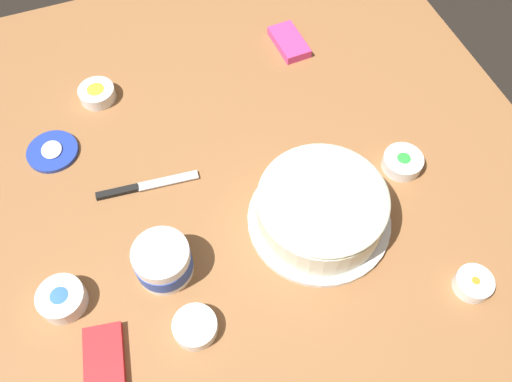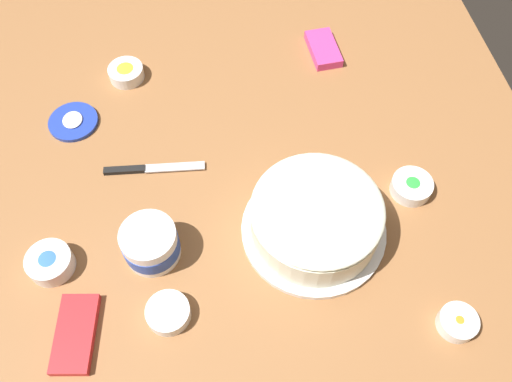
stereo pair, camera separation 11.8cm
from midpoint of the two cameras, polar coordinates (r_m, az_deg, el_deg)
name	(u,v)px [view 1 (the left image)]	position (r m, az deg, el deg)	size (l,w,h in m)	color
ground_plane	(224,188)	(1.23, -6.23, 0.15)	(1.54, 1.54, 0.00)	#936038
frosted_cake	(321,208)	(1.13, 4.07, -2.12)	(0.32, 0.32, 0.12)	white
frosting_tub	(163,261)	(1.12, -12.96, -7.57)	(0.12, 0.12, 0.09)	white
frosting_tub_lid	(52,151)	(1.39, -23.27, 3.74)	(0.12, 0.12, 0.02)	#233DAD
spreading_knife	(138,187)	(1.26, -15.13, 0.16)	(0.04, 0.24, 0.01)	silver
sprinkle_bowl_blue	(62,299)	(1.17, -22.88, -10.82)	(0.10, 0.10, 0.04)	white
sprinkle_bowl_pink	(195,327)	(1.09, -9.73, -14.42)	(0.09, 0.09, 0.03)	white
sprinkle_bowl_yellow	(97,93)	(1.45, -18.95, 9.73)	(0.09, 0.09, 0.04)	white
sprinkle_bowl_green	(403,162)	(1.27, 12.90, 2.86)	(0.09, 0.09, 0.03)	white
sprinkle_bowl_orange	(473,283)	(1.17, 19.60, -9.55)	(0.08, 0.08, 0.03)	white
candy_box_lower	(289,42)	(1.51, 1.26, 15.51)	(0.13, 0.07, 0.02)	#E53D8E
candy_box_upper	(104,366)	(1.12, -19.01, -17.58)	(0.16, 0.07, 0.02)	red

